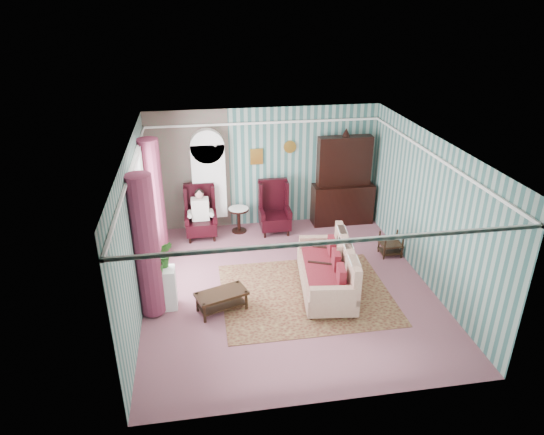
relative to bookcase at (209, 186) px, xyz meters
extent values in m
plane|color=#91545D|center=(1.35, -2.84, -1.12)|extent=(6.00, 6.00, 0.00)
cube|color=#386661|center=(1.35, 0.16, 0.33)|extent=(5.50, 0.02, 2.90)
cube|color=#386661|center=(1.35, -5.84, 0.33)|extent=(5.50, 0.02, 2.90)
cube|color=#386661|center=(-1.40, -2.84, 0.33)|extent=(0.02, 6.00, 2.90)
cube|color=#386661|center=(4.10, -2.84, 0.33)|extent=(0.02, 6.00, 2.90)
cube|color=white|center=(1.35, -2.84, 1.78)|extent=(5.50, 6.00, 0.02)
cube|color=#8A4651|center=(-0.45, 0.15, 0.33)|extent=(1.90, 0.01, 2.90)
cube|color=white|center=(1.35, -2.84, 1.43)|extent=(5.50, 6.00, 0.05)
cube|color=white|center=(-1.37, -2.24, 0.43)|extent=(0.04, 1.50, 1.90)
cylinder|color=maroon|center=(-1.20, -3.29, 0.23)|extent=(0.44, 0.44, 2.60)
cylinder|color=maroon|center=(-1.20, -1.19, 0.23)|extent=(0.44, 0.44, 2.60)
cube|color=#BA8A31|center=(1.15, 0.13, 0.63)|extent=(0.30, 0.03, 0.38)
cube|color=silver|center=(0.00, 0.00, 0.00)|extent=(0.80, 0.28, 2.24)
cube|color=black|center=(3.25, -0.12, 0.06)|extent=(1.50, 0.56, 2.36)
cube|color=black|center=(-0.25, -0.39, -0.50)|extent=(0.76, 0.80, 1.25)
cube|color=black|center=(1.50, -0.39, -0.50)|extent=(0.76, 0.80, 1.25)
cylinder|color=black|center=(0.65, -0.24, -0.82)|extent=(0.50, 0.50, 0.60)
cube|color=black|center=(3.82, -1.94, -0.85)|extent=(0.45, 0.38, 0.54)
cube|color=silver|center=(-1.05, -3.14, -0.72)|extent=(0.55, 0.35, 0.80)
cube|color=#4A1C18|center=(1.65, -3.14, -1.11)|extent=(3.20, 2.60, 0.01)
cube|color=beige|center=(2.05, -3.08, -0.62)|extent=(1.26, 2.17, 1.00)
cube|color=#BDB592|center=(2.16, -2.64, -0.60)|extent=(1.06, 1.02, 1.03)
cube|color=black|center=(0.02, -3.41, -0.93)|extent=(1.01, 0.73, 0.38)
imported|color=#1C4F18|center=(-1.05, -3.26, -0.10)|extent=(0.41, 0.36, 0.44)
imported|color=#184816|center=(-0.93, -3.05, -0.06)|extent=(0.28, 0.23, 0.51)
imported|color=#285219|center=(-1.09, -3.09, -0.14)|extent=(0.27, 0.27, 0.37)
camera|label=1|loc=(-0.25, -10.77, 4.15)|focal=32.00mm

